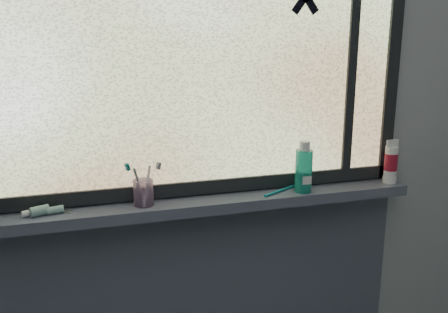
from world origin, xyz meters
name	(u,v)px	position (x,y,z in m)	size (l,w,h in m)	color
wall_back	(194,132)	(0.00, 1.30, 1.25)	(3.00, 0.01, 2.50)	#9EA3A8
windowsill	(200,205)	(0.00, 1.23, 1.00)	(1.62, 0.14, 0.04)	#474C5E
window_pane	(194,52)	(0.00, 1.28, 1.53)	(1.50, 0.01, 1.00)	silver
frame_bottom	(196,187)	(0.00, 1.28, 1.05)	(1.60, 0.03, 0.05)	black
frame_right	(393,50)	(0.78, 1.28, 1.53)	(0.05, 0.03, 1.10)	black
frame_mullion	(352,50)	(0.60, 1.28, 1.53)	(0.04, 0.03, 1.00)	black
toothpaste_tube	(46,210)	(-0.52, 1.22, 1.04)	(0.18, 0.04, 0.03)	silver
toothbrush_cup	(143,193)	(-0.20, 1.23, 1.07)	(0.07, 0.07, 0.09)	#AF8BB8
toothbrush_lying	(281,190)	(0.31, 1.23, 1.03)	(0.23, 0.02, 0.02)	#0D6C75
mouthwash_bottle	(304,167)	(0.39, 1.21, 1.12)	(0.06, 0.06, 0.16)	teal
cream_tube	(391,160)	(0.77, 1.22, 1.11)	(0.05, 0.05, 0.12)	silver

